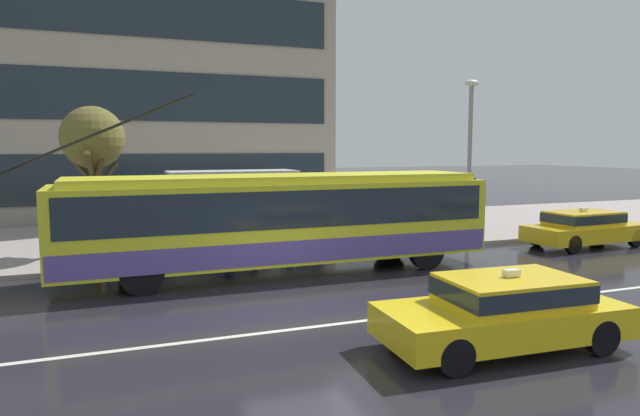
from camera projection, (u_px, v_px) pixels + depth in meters
The scene contains 12 objects.
ground_plane at pixel (306, 309), 12.18m from camera, with size 160.00×160.00×0.00m, color #24232B.
sidewalk_slab at pixel (218, 236), 21.72m from camera, with size 80.00×10.00×0.14m, color gray.
lane_centre_line at pixel (327, 325), 11.06m from camera, with size 72.00×0.14×0.01m, color silver.
trolleybus at pixel (281, 219), 15.64m from camera, with size 13.16×2.66×4.87m.
taxi_ahead_of_bus at pixel (585, 227), 19.81m from camera, with size 4.67×2.01×1.39m.
taxi_oncoming_near at pixel (505, 309), 9.75m from camera, with size 4.37×2.01×1.39m.
bus_shelter at pixel (231, 190), 18.99m from camera, with size 4.25×1.63×2.59m.
pedestrian_at_shelter at pixel (253, 201), 19.33m from camera, with size 1.14×1.14×1.95m.
pedestrian_approaching_curb at pixel (230, 204), 18.95m from camera, with size 1.05×1.05×1.90m.
street_lamp at pixel (470, 144), 20.40m from camera, with size 0.60×0.32×5.80m.
street_tree_bare at pixel (93, 141), 17.60m from camera, with size 1.97×2.29×4.66m.
office_tower_corner_left at pixel (104, 38), 31.99m from camera, with size 22.51×15.98×19.41m.
Camera 1 is at (-3.97, -11.19, 3.50)m, focal length 31.44 mm.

